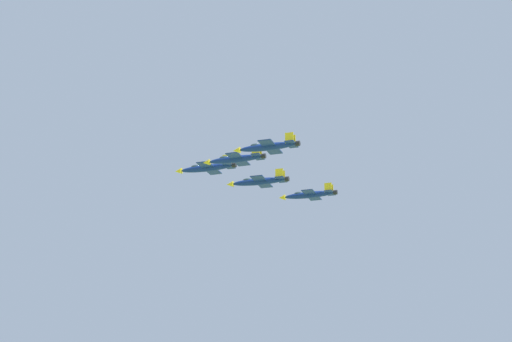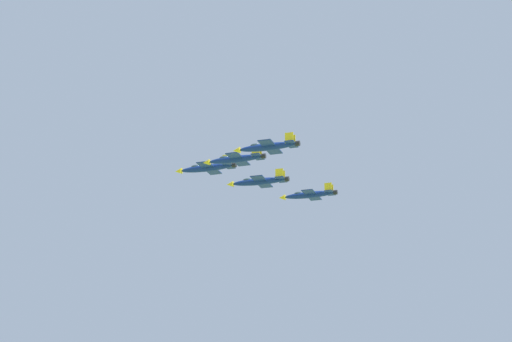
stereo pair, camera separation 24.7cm
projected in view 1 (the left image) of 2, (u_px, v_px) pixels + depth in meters
jet_lead at (207, 168)px, 253.76m from camera, size 16.83×11.70×3.88m
jet_left_wingman at (235, 159)px, 240.30m from camera, size 16.17×11.23×3.73m
jet_right_wingman at (259, 181)px, 258.87m from camera, size 17.24×11.62×3.94m
jet_left_outer at (267, 147)px, 227.04m from camera, size 16.16×11.13×3.72m
jet_right_outer at (309, 195)px, 263.94m from camera, size 16.13×11.26×3.72m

